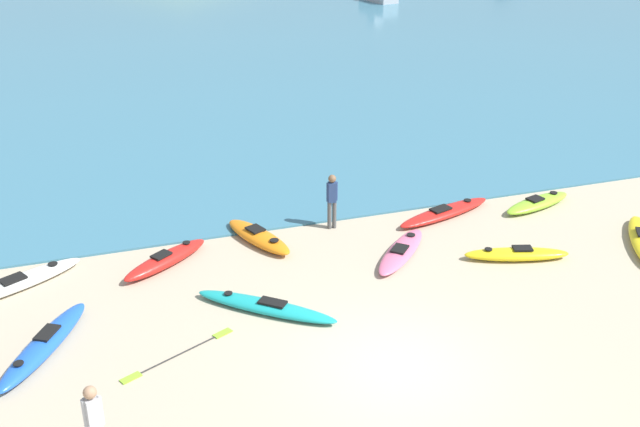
{
  "coord_description": "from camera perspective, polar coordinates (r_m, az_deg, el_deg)",
  "views": [
    {
      "loc": [
        -5.66,
        -11.72,
        9.42
      ],
      "look_at": [
        0.56,
        6.77,
        0.5
      ],
      "focal_mm": 42.0,
      "sensor_mm": 36.0,
      "label": 1
    }
  ],
  "objects": [
    {
      "name": "loose_paddle",
      "position": [
        16.57,
        -10.71,
        -10.51
      ],
      "size": [
        2.59,
        1.36,
        0.03
      ],
      "color": "black",
      "rests_on": "ground_plane"
    },
    {
      "name": "kayak_on_sand_9",
      "position": [
        22.72,
        9.47,
        0.1
      ],
      "size": [
        3.54,
        1.68,
        0.32
      ],
      "color": "red",
      "rests_on": "ground_plane"
    },
    {
      "name": "person_near_waterline",
      "position": [
        21.35,
        0.92,
        1.19
      ],
      "size": [
        0.34,
        0.23,
        1.66
      ],
      "color": "#4C4C4C",
      "rests_on": "ground_plane"
    },
    {
      "name": "person_near_foreground",
      "position": [
        13.67,
        -16.82,
        -14.92
      ],
      "size": [
        0.34,
        0.25,
        1.68
      ],
      "color": "gray",
      "rests_on": "ground_plane"
    },
    {
      "name": "kayak_on_sand_2",
      "position": [
        20.92,
        -4.72,
        -1.76
      ],
      "size": [
        1.66,
        2.8,
        0.39
      ],
      "color": "orange",
      "rests_on": "ground_plane"
    },
    {
      "name": "kayak_on_sand_7",
      "position": [
        20.12,
        -21.89,
        -4.85
      ],
      "size": [
        3.24,
        2.23,
        0.32
      ],
      "color": "white",
      "rests_on": "ground_plane"
    },
    {
      "name": "ground_plane",
      "position": [
        16.07,
        5.94,
        -11.47
      ],
      "size": [
        400.0,
        400.0,
        0.0
      ],
      "primitive_type": "plane",
      "color": "tan"
    },
    {
      "name": "kayak_on_sand_5",
      "position": [
        23.96,
        16.24,
        0.78
      ],
      "size": [
        2.75,
        1.42,
        0.35
      ],
      "color": "#8CCC2D",
      "rests_on": "ground_plane"
    },
    {
      "name": "kayak_on_sand_0",
      "position": [
        20.62,
        14.75,
        -3.01
      ],
      "size": [
        2.85,
        1.37,
        0.36
      ],
      "color": "yellow",
      "rests_on": "ground_plane"
    },
    {
      "name": "kayak_on_sand_1",
      "position": [
        20.05,
        -11.67,
        -3.45
      ],
      "size": [
        2.62,
        2.11,
        0.4
      ],
      "color": "red",
      "rests_on": "ground_plane"
    },
    {
      "name": "kayak_on_sand_4",
      "position": [
        17.37,
        -20.27,
        -9.34
      ],
      "size": [
        2.24,
        3.27,
        0.39
      ],
      "color": "blue",
      "rests_on": "ground_plane"
    },
    {
      "name": "kayak_on_sand_6",
      "position": [
        20.28,
        6.21,
        -2.87
      ],
      "size": [
        2.51,
        2.62,
        0.3
      ],
      "color": "#E5668C",
      "rests_on": "ground_plane"
    },
    {
      "name": "kayak_on_sand_3",
      "position": [
        17.73,
        -4.14,
        -7.08
      ],
      "size": [
        3.1,
        2.77,
        0.32
      ],
      "color": "teal",
      "rests_on": "ground_plane"
    },
    {
      "name": "bay_water",
      "position": [
        54.97,
        -12.8,
        14.15
      ],
      "size": [
        160.0,
        70.0,
        0.06
      ],
      "primitive_type": "cube",
      "color": "teal",
      "rests_on": "ground_plane"
    }
  ]
}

